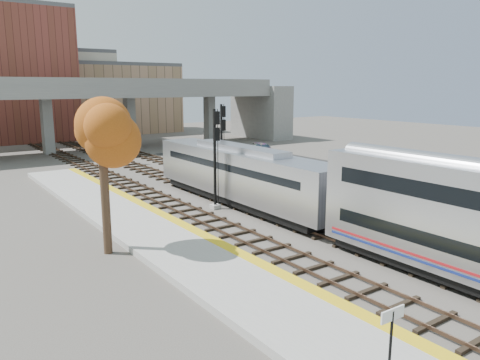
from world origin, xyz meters
TOP-DOWN VIEW (x-y plane):
  - ground at (0.00, 0.00)m, footprint 160.00×160.00m
  - platform at (-7.25, 0.00)m, footprint 4.50×60.00m
  - yellow_strip at (-5.35, 0.00)m, footprint 0.70×60.00m
  - tracks at (0.93, 12.50)m, footprint 10.70×95.00m
  - overpass at (4.92, 45.00)m, footprint 54.00×12.00m
  - buildings_far at (1.26, 66.57)m, footprint 43.00×21.00m
  - parking_lot at (14.00, 28.00)m, footprint 14.00×18.00m
  - locomotive at (1.00, 9.56)m, footprint 3.02×19.05m
  - signal_mast_near at (-1.10, 9.53)m, footprint 0.60×0.64m
  - signal_mast_mid at (3.00, 15.04)m, footprint 0.60×0.64m
  - signal_mast_far at (-1.10, 33.57)m, footprint 0.60×0.64m
  - station_sign at (-7.96, -10.43)m, footprint 0.90×0.08m
  - tree at (-10.41, 5.18)m, footprint 3.60×3.60m
  - car_a at (11.88, 25.44)m, footprint 2.05×3.99m
  - car_b at (15.43, 26.84)m, footprint 2.97×4.07m
  - car_c at (18.86, 29.70)m, footprint 2.51×4.29m

SIDE VIEW (x-z plane):
  - ground at x=0.00m, z-range 0.00..0.00m
  - parking_lot at x=14.00m, z-range 0.00..0.04m
  - tracks at x=0.93m, z-range -0.05..0.20m
  - platform at x=-7.25m, z-range 0.00..0.35m
  - yellow_strip at x=-5.35m, z-range 0.35..0.36m
  - car_c at x=18.86m, z-range 0.04..1.21m
  - car_b at x=15.43m, z-range 0.04..1.32m
  - car_a at x=11.88m, z-range 0.04..1.34m
  - station_sign at x=-7.96m, z-range 0.84..3.12m
  - locomotive at x=1.00m, z-range 0.23..4.33m
  - signal_mast_far at x=-1.10m, z-range -0.06..6.83m
  - signal_mast_near at x=-1.10m, z-range -0.04..6.94m
  - signal_mast_mid at x=3.00m, z-range -0.03..7.02m
  - overpass at x=4.92m, z-range 1.06..10.56m
  - tree at x=-10.41m, z-range 2.09..10.75m
  - buildings_far at x=1.26m, z-range -2.42..18.18m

